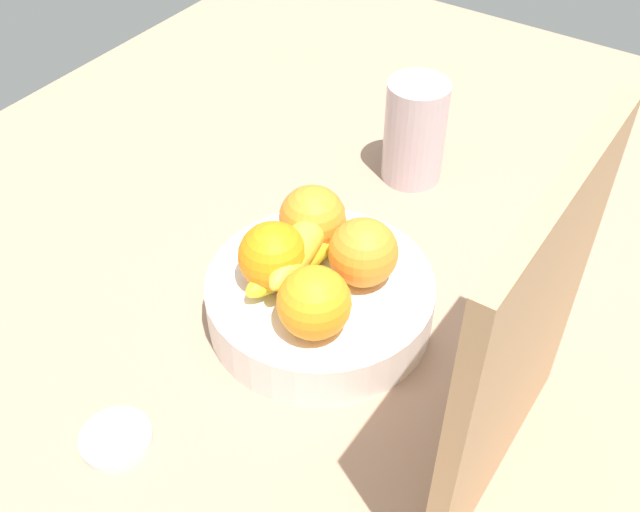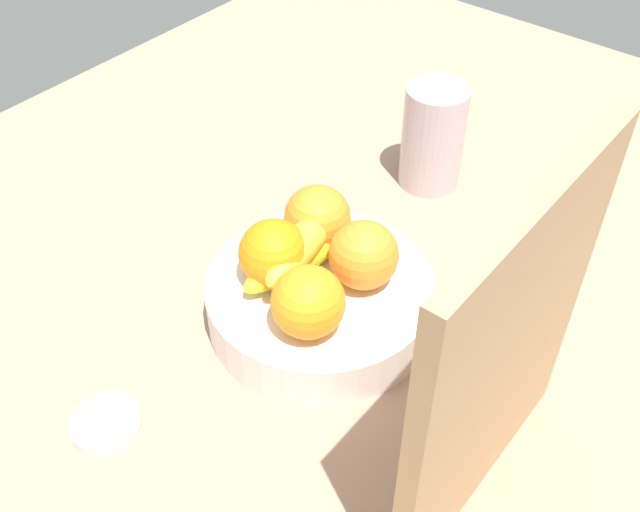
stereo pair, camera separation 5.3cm
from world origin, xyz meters
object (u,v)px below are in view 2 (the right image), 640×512
(orange_front_right, at_px, (364,255))
(jar_lid, at_px, (106,423))
(orange_center, at_px, (317,218))
(orange_front_left, at_px, (308,302))
(banana_bunch, at_px, (304,247))
(cutting_board, at_px, (502,364))
(fruit_bowl, at_px, (320,299))
(orange_back_left, at_px, (274,253))
(thermos_tumbler, at_px, (433,137))

(orange_front_right, height_order, jar_lid, orange_front_right)
(orange_center, bearing_deg, orange_front_left, 34.99)
(banana_bunch, distance_m, jar_lid, 0.29)
(orange_front_left, height_order, cutting_board, cutting_board)
(orange_front_right, height_order, cutting_board, cutting_board)
(fruit_bowl, height_order, banana_bunch, banana_bunch)
(cutting_board, xyz_separation_m, jar_lid, (0.19, -0.33, -0.17))
(orange_front_left, height_order, banana_bunch, orange_front_left)
(orange_front_left, height_order, orange_front_right, same)
(orange_center, bearing_deg, orange_front_right, 78.02)
(jar_lid, bearing_deg, orange_center, 173.92)
(orange_back_left, xyz_separation_m, jar_lid, (0.23, -0.03, -0.09))
(orange_front_left, relative_size, banana_bunch, 0.44)
(orange_center, bearing_deg, jar_lid, -6.08)
(fruit_bowl, xyz_separation_m, orange_front_right, (-0.03, 0.04, 0.07))
(banana_bunch, xyz_separation_m, cutting_board, (0.08, 0.28, 0.09))
(orange_back_left, height_order, jar_lid, orange_back_left)
(thermos_tumbler, bearing_deg, fruit_bowl, 8.60)
(orange_back_left, distance_m, jar_lid, 0.25)
(orange_back_left, bearing_deg, fruit_bowl, 124.00)
(orange_front_right, xyz_separation_m, orange_back_left, (0.06, -0.08, 0.00))
(fruit_bowl, relative_size, orange_center, 3.34)
(cutting_board, bearing_deg, orange_front_left, -92.99)
(orange_back_left, distance_m, cutting_board, 0.31)
(orange_front_right, distance_m, jar_lid, 0.33)
(orange_back_left, height_order, banana_bunch, orange_back_left)
(jar_lid, bearing_deg, orange_front_right, 158.90)
(cutting_board, bearing_deg, orange_back_left, -98.65)
(orange_back_left, bearing_deg, cutting_board, 81.46)
(orange_front_right, distance_m, thermos_tumbler, 0.29)
(banana_bunch, bearing_deg, fruit_bowl, 75.56)
(orange_back_left, relative_size, thermos_tumbler, 0.52)
(orange_center, xyz_separation_m, cutting_board, (0.12, 0.30, 0.08))
(banana_bunch, distance_m, thermos_tumbler, 0.30)
(thermos_tumbler, bearing_deg, cutting_board, 38.10)
(orange_center, xyz_separation_m, orange_back_left, (0.08, 0.00, 0.00))
(orange_front_left, xyz_separation_m, banana_bunch, (-0.07, -0.06, -0.01))
(orange_back_left, xyz_separation_m, thermos_tumbler, (-0.34, -0.00, -0.02))
(thermos_tumbler, bearing_deg, orange_front_left, 12.35)
(jar_lid, bearing_deg, cutting_board, 119.67)
(orange_back_left, relative_size, banana_bunch, 0.44)
(fruit_bowl, xyz_separation_m, orange_back_left, (0.03, -0.04, 0.07))
(fruit_bowl, distance_m, orange_center, 0.10)
(orange_center, xyz_separation_m, jar_lid, (0.31, -0.03, -0.09))
(cutting_board, bearing_deg, orange_center, -112.58)
(thermos_tumbler, bearing_deg, jar_lid, -3.01)
(orange_front_right, xyz_separation_m, orange_center, (-0.02, -0.08, 0.00))
(fruit_bowl, distance_m, banana_bunch, 0.07)
(thermos_tumbler, bearing_deg, orange_back_left, 0.62)
(banana_bunch, xyz_separation_m, jar_lid, (0.27, -0.05, -0.09))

